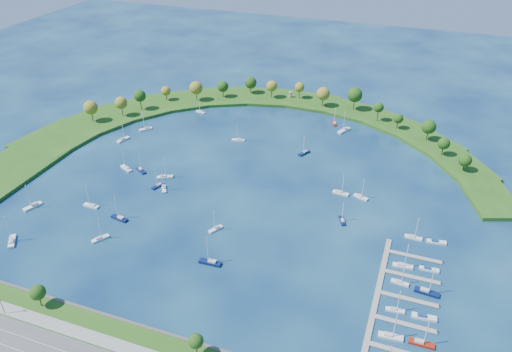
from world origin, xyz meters
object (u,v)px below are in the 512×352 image
(moored_boat_16, at_px, (304,152))
(docked_boat_9, at_px, (429,269))
(moored_boat_7, at_px, (361,196))
(docked_boat_2, at_px, (391,336))
(moored_boat_10, at_px, (146,129))
(moored_boat_19, at_px, (334,123))
(docked_boat_6, at_px, (400,282))
(moored_boat_8, at_px, (341,193))
(harbor_tower, at_px, (290,95))
(moored_boat_13, at_px, (158,185))
(docked_boat_4, at_px, (395,309))
(moored_boat_21, at_px, (100,238))
(moored_boat_1, at_px, (344,130))
(docked_boat_7, at_px, (427,291))
(dock_system, at_px, (395,308))
(moored_boat_4, at_px, (165,177))
(moored_boat_11, at_px, (119,218))
(moored_boat_5, at_px, (216,228))
(moored_boat_2, at_px, (126,168))
(moored_boat_15, at_px, (33,206))
(moored_boat_12, at_px, (201,111))
(moored_boat_20, at_px, (141,170))
(moored_boat_17, at_px, (164,188))
(moored_boat_3, at_px, (12,241))
(moored_boat_14, at_px, (238,139))
(docked_boat_5, at_px, (424,317))
(moored_boat_9, at_px, (210,262))
(docked_boat_8, at_px, (403,265))
(docked_boat_3, at_px, (421,343))
(moored_boat_18, at_px, (91,205))
(docked_boat_10, at_px, (413,237))
(docked_boat_11, at_px, (436,242))
(moored_boat_6, at_px, (123,139))
(moored_boat_0, at_px, (342,220))

(moored_boat_16, relative_size, docked_boat_9, 1.48)
(moored_boat_7, height_order, docked_boat_2, docked_boat_2)
(moored_boat_10, distance_m, moored_boat_19, 122.27)
(docked_boat_6, bearing_deg, moored_boat_8, 127.68)
(harbor_tower, distance_m, moored_boat_13, 139.04)
(docked_boat_4, bearing_deg, moored_boat_13, 154.10)
(moored_boat_21, bearing_deg, docked_boat_2, -63.80)
(moored_boat_1, distance_m, moored_boat_16, 40.61)
(moored_boat_8, xyz_separation_m, docked_boat_7, (46.42, -57.94, 0.06))
(dock_system, distance_m, moored_boat_4, 138.64)
(dock_system, xyz_separation_m, moored_boat_11, (-129.86, 12.65, 0.59))
(moored_boat_5, height_order, docked_boat_6, moored_boat_5)
(docked_boat_9, bearing_deg, moored_boat_2, 167.08)
(moored_boat_15, bearing_deg, moored_boat_12, -171.25)
(moored_boat_1, height_order, moored_boat_20, moored_boat_1)
(moored_boat_8, bearing_deg, moored_boat_17, -156.38)
(moored_boat_21, height_order, docked_boat_7, docked_boat_7)
(moored_boat_3, xyz_separation_m, moored_boat_7, (139.74, 89.32, -0.07))
(moored_boat_4, height_order, docked_boat_9, moored_boat_4)
(moored_boat_7, xyz_separation_m, moored_boat_19, (-31.49, 80.39, -0.01))
(moored_boat_1, distance_m, moored_boat_11, 153.27)
(moored_boat_14, height_order, docked_boat_7, docked_boat_7)
(harbor_tower, xyz_separation_m, moored_boat_3, (-69.30, -198.47, -3.11))
(moored_boat_16, bearing_deg, dock_system, 58.13)
(moored_boat_11, distance_m, docked_boat_2, 132.88)
(moored_boat_5, height_order, moored_boat_8, moored_boat_8)
(moored_boat_2, relative_size, moored_boat_5, 1.18)
(moored_boat_4, relative_size, docked_boat_5, 1.37)
(moored_boat_20, relative_size, moored_boat_21, 0.99)
(harbor_tower, xyz_separation_m, moored_boat_11, (-34.06, -167.04, -3.13))
(moored_boat_9, relative_size, docked_boat_8, 1.16)
(moored_boat_5, bearing_deg, moored_boat_10, -104.50)
(moored_boat_8, xyz_separation_m, moored_boat_14, (-71.38, 36.70, -0.02))
(moored_boat_16, height_order, docked_boat_3, docked_boat_3)
(moored_boat_2, xyz_separation_m, moored_boat_19, (95.82, 97.11, -0.05))
(moored_boat_17, height_order, moored_boat_18, moored_boat_18)
(docked_boat_10, bearing_deg, docked_boat_6, -93.72)
(moored_boat_10, xyz_separation_m, docked_boat_8, (168.57, -75.78, 0.00))
(harbor_tower, distance_m, docked_boat_11, 171.89)
(moored_boat_8, bearing_deg, moored_boat_11, -142.44)
(moored_boat_6, relative_size, moored_boat_14, 1.11)
(docked_boat_2, xyz_separation_m, docked_boat_8, (0.01, 39.49, -0.02))
(moored_boat_5, distance_m, moored_boat_15, 93.11)
(moored_boat_18, xyz_separation_m, docked_boat_9, (159.46, 9.91, -0.31))
(moored_boat_21, distance_m, docked_boat_7, 140.93)
(moored_boat_0, distance_m, moored_boat_20, 113.93)
(moored_boat_8, relative_size, moored_boat_21, 1.05)
(moored_boat_0, bearing_deg, moored_boat_3, 92.07)
(moored_boat_0, xyz_separation_m, moored_boat_14, (-77.08, 59.70, 0.03))
(moored_boat_17, height_order, docked_boat_9, moored_boat_17)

